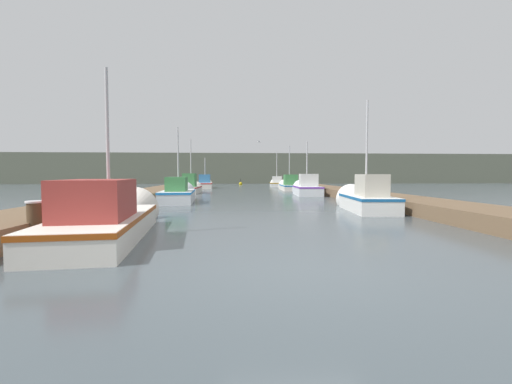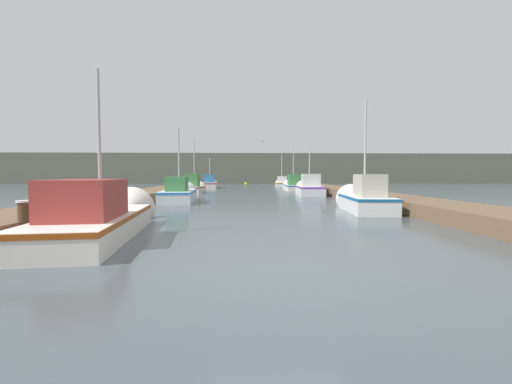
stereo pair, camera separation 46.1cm
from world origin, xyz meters
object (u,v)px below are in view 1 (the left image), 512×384
at_px(fishing_boat_4, 191,187).
at_px(channel_buoy, 241,184).
at_px(mooring_piling_0, 314,184).
at_px(seagull_lead, 259,142).
at_px(fishing_boat_5, 289,185).
at_px(fishing_boat_1, 364,199).
at_px(fishing_boat_2, 179,193).
at_px(fishing_boat_6, 205,184).
at_px(fishing_boat_7, 277,183).
at_px(mooring_piling_1, 35,223).
at_px(fishing_boat_3, 306,188).
at_px(fishing_boat_0, 113,216).

distance_m(fishing_boat_4, channel_buoy, 20.96).
xyz_separation_m(mooring_piling_0, channel_buoy, (-5.53, 20.78, -0.58)).
bearing_deg(seagull_lead, fishing_boat_5, -30.56).
bearing_deg(fishing_boat_5, fishing_boat_1, -88.09).
distance_m(fishing_boat_1, seagull_lead, 15.63).
height_order(fishing_boat_2, fishing_boat_6, fishing_boat_2).
height_order(fishing_boat_1, fishing_boat_2, fishing_boat_1).
relative_size(fishing_boat_7, seagull_lead, 8.58).
bearing_deg(fishing_boat_2, mooring_piling_1, -99.39).
distance_m(fishing_boat_4, fishing_boat_5, 9.81).
xyz_separation_m(fishing_boat_3, fishing_boat_6, (-8.35, 13.43, -0.03)).
bearing_deg(fishing_boat_4, channel_buoy, 79.12).
distance_m(fishing_boat_4, seagull_lead, 6.78).
distance_m(fishing_boat_0, fishing_boat_4, 18.77).
bearing_deg(fishing_boat_3, channel_buoy, 103.14).
relative_size(fishing_boat_6, seagull_lead, 11.15).
bearing_deg(channel_buoy, mooring_piling_1, -97.21).
bearing_deg(fishing_boat_0, mooring_piling_0, 56.83).
bearing_deg(seagull_lead, mooring_piling_0, -96.96).
bearing_deg(fishing_boat_3, fishing_boat_6, 124.86).
bearing_deg(channel_buoy, fishing_boat_1, -82.47).
bearing_deg(fishing_boat_0, fishing_boat_6, 84.24).
xyz_separation_m(fishing_boat_6, mooring_piling_1, (-1.07, -30.23, 0.03)).
height_order(fishing_boat_1, fishing_boat_4, fishing_boat_1).
relative_size(mooring_piling_1, channel_buoy, 0.96).
bearing_deg(fishing_boat_4, mooring_piling_0, -0.52).
xyz_separation_m(fishing_boat_4, seagull_lead, (5.54, 1.12, 3.76)).
bearing_deg(fishing_boat_5, channel_buoy, 106.31).
distance_m(fishing_boat_1, channel_buoy, 34.48).
height_order(fishing_boat_1, mooring_piling_0, fishing_boat_1).
bearing_deg(fishing_boat_5, fishing_boat_0, -108.32).
bearing_deg(fishing_boat_2, fishing_boat_7, 66.10).
distance_m(mooring_piling_1, channel_buoy, 40.99).
xyz_separation_m(fishing_boat_4, fishing_boat_6, (0.28, 10.06, -0.02)).
relative_size(fishing_boat_5, mooring_piling_1, 5.77).
relative_size(fishing_boat_1, fishing_boat_5, 0.90).
bearing_deg(fishing_boat_6, fishing_boat_2, -92.21).
height_order(fishing_boat_7, seagull_lead, seagull_lead).
relative_size(fishing_boat_1, mooring_piling_1, 5.21).
distance_m(fishing_boat_6, fishing_boat_7, 8.95).
bearing_deg(fishing_boat_2, fishing_boat_6, 86.85).
height_order(fishing_boat_7, mooring_piling_0, fishing_boat_7).
relative_size(fishing_boat_1, fishing_boat_2, 0.93).
xyz_separation_m(fishing_boat_1, fishing_boat_5, (-0.23, 18.32, -0.05)).
xyz_separation_m(fishing_boat_2, mooring_piling_1, (-1.19, -11.53, 0.03)).
relative_size(fishing_boat_1, fishing_boat_6, 0.79).
relative_size(fishing_boat_0, fishing_boat_2, 1.25).
distance_m(fishing_boat_3, channel_buoy, 24.24).
bearing_deg(fishing_boat_0, channel_buoy, 78.28).
distance_m(fishing_boat_4, fishing_boat_7, 15.91).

